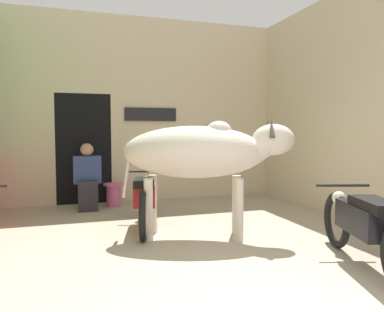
# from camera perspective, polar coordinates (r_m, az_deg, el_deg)

# --- Properties ---
(wall_back_with_doorway) EXTENTS (5.17, 0.93, 3.47)m
(wall_back_with_doorway) POSITION_cam_1_polar(r_m,az_deg,el_deg) (7.36, -10.15, 5.17)
(wall_back_with_doorway) COLOR beige
(wall_back_with_doorway) RESTS_ON ground_plane
(wall_right_with_door) EXTENTS (0.22, 5.08, 3.47)m
(wall_right_with_door) POSITION_cam_1_polar(r_m,az_deg,el_deg) (6.01, 24.15, 7.14)
(wall_right_with_door) COLOR beige
(wall_right_with_door) RESTS_ON ground_plane
(cow) EXTENTS (2.16, 1.23, 1.49)m
(cow) POSITION_cam_1_polar(r_m,az_deg,el_deg) (4.63, 1.55, 0.51)
(cow) COLOR beige
(cow) RESTS_ON ground_plane
(motorcycle_near) EXTENTS (0.76, 1.89, 0.75)m
(motorcycle_near) POSITION_cam_1_polar(r_m,az_deg,el_deg) (4.01, 24.78, -9.50)
(motorcycle_near) COLOR black
(motorcycle_near) RESTS_ON ground_plane
(motorcycle_far) EXTENTS (0.64, 1.85, 0.74)m
(motorcycle_far) POSITION_cam_1_polar(r_m,az_deg,el_deg) (5.20, -7.19, -6.28)
(motorcycle_far) COLOR black
(motorcycle_far) RESTS_ON ground_plane
(shopkeeper_seated) EXTENTS (0.45, 0.34, 1.12)m
(shopkeeper_seated) POSITION_cam_1_polar(r_m,az_deg,el_deg) (6.52, -15.64, -2.89)
(shopkeeper_seated) COLOR #282833
(shopkeeper_seated) RESTS_ON ground_plane
(plastic_stool) EXTENTS (0.35, 0.35, 0.40)m
(plastic_stool) POSITION_cam_1_polar(r_m,az_deg,el_deg) (6.83, -11.89, -5.66)
(plastic_stool) COLOR #DB6093
(plastic_stool) RESTS_ON ground_plane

